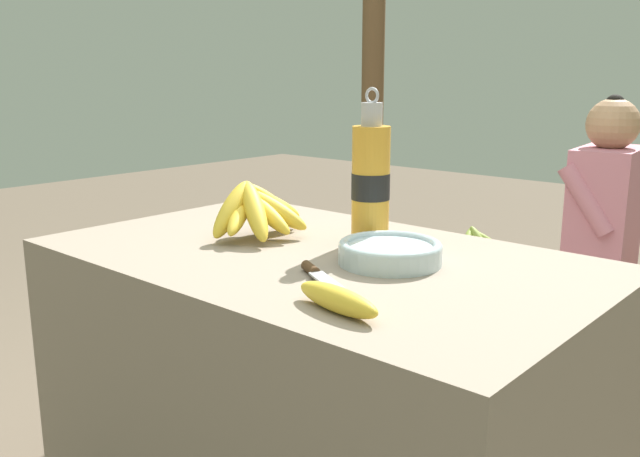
{
  "coord_description": "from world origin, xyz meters",
  "views": [
    {
      "loc": [
        0.93,
        -1.05,
        1.14
      ],
      "look_at": [
        -0.04,
        0.05,
        0.81
      ],
      "focal_mm": 38.0,
      "sensor_mm": 36.0,
      "label": 1
    }
  ],
  "objects": [
    {
      "name": "knife",
      "position": [
        0.13,
        -0.14,
        0.78
      ],
      "size": [
        0.19,
        0.12,
        0.02
      ],
      "rotation": [
        0.0,
        0.0,
        -0.49
      ],
      "color": "#BCBCC1",
      "rests_on": "market_counter"
    },
    {
      "name": "water_bottle",
      "position": [
        0.04,
        0.14,
        0.91
      ],
      "size": [
        0.09,
        0.09,
        0.35
      ],
      "color": "gold",
      "rests_on": "market_counter"
    },
    {
      "name": "banana_bunch_green",
      "position": [
        -0.38,
        1.42,
        0.47
      ],
      "size": [
        0.17,
        0.28,
        0.13
      ],
      "color": "#4C381E",
      "rests_on": "wooden_bench"
    },
    {
      "name": "seated_vendor",
      "position": [
        0.09,
        1.39,
        0.61
      ],
      "size": [
        0.43,
        0.41,
        1.07
      ],
      "rotation": [
        0.0,
        0.0,
        3.26
      ],
      "color": "#232328",
      "rests_on": "ground_plane"
    },
    {
      "name": "market_counter",
      "position": [
        0.0,
        0.0,
        0.38
      ],
      "size": [
        1.19,
        0.73,
        0.77
      ],
      "color": "gray",
      "rests_on": "ground_plane"
    },
    {
      "name": "banana_bunch_ripe",
      "position": [
        -0.2,
        0.02,
        0.83
      ],
      "size": [
        0.18,
        0.3,
        0.15
      ],
      "color": "#4C381E",
      "rests_on": "market_counter"
    },
    {
      "name": "wooden_bench",
      "position": [
        0.1,
        1.43,
        0.35
      ],
      "size": [
        1.84,
        0.32,
        0.41
      ],
      "color": "brown",
      "rests_on": "ground_plane"
    },
    {
      "name": "support_post_near",
      "position": [
        -1.22,
        1.8,
        1.14
      ],
      "size": [
        0.12,
        0.12,
        2.27
      ],
      "color": "brown",
      "rests_on": "ground_plane"
    },
    {
      "name": "loose_banana_front",
      "position": [
        0.27,
        -0.25,
        0.79
      ],
      "size": [
        0.19,
        0.07,
        0.04
      ],
      "rotation": [
        0.0,
        0.0,
        -0.16
      ],
      "color": "gold",
      "rests_on": "market_counter"
    },
    {
      "name": "serving_bowl",
      "position": [
        0.16,
        0.04,
        0.79
      ],
      "size": [
        0.21,
        0.21,
        0.05
      ],
      "color": "silver",
      "rests_on": "market_counter"
    }
  ]
}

